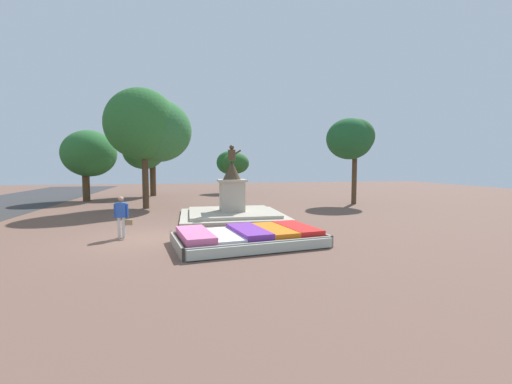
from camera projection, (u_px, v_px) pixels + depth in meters
The scene contains 9 objects.
ground_plane at pixel (142, 239), 13.54m from camera, with size 81.84×81.84×0.00m, color brown.
flower_planter at pixel (249, 237), 12.55m from camera, with size 5.77×3.92×0.62m.
statue_monument at pixel (232, 205), 19.32m from camera, with size 5.70×5.70×4.04m.
pedestrian_with_handbag at pixel (122, 215), 13.67m from camera, with size 0.73×0.26×1.67m.
park_tree_far_left at pixel (232, 163), 35.56m from camera, with size 3.29×3.28×4.36m.
park_tree_behind_statue at pixel (147, 151), 31.69m from camera, with size 4.18×4.44×5.76m.
park_tree_far_right at pixel (90, 155), 27.62m from camera, with size 4.24×4.40×5.72m.
park_tree_street_side at pixel (151, 129), 23.09m from camera, with size 5.66×5.58×7.97m.
park_tree_mid_canopy at pixel (351, 138), 25.35m from camera, with size 3.55×3.54×6.36m.
Camera 1 is at (1.84, -13.97, 2.93)m, focal length 24.00 mm.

